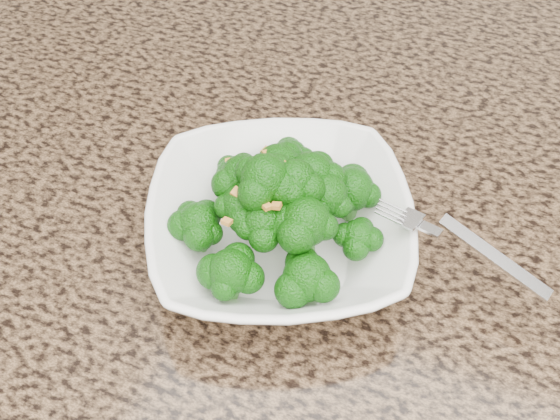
% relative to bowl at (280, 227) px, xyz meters
% --- Properties ---
extents(granite_counter, '(1.64, 1.04, 0.03)m').
position_rel_bowl_xyz_m(granite_counter, '(0.14, 0.09, -0.04)').
color(granite_counter, brown).
rests_on(granite_counter, cabinet).
extents(bowl, '(0.30, 0.30, 0.06)m').
position_rel_bowl_xyz_m(bowl, '(0.00, 0.00, 0.00)').
color(bowl, white).
rests_on(bowl, granite_counter).
extents(broccoli_pile, '(0.20, 0.20, 0.07)m').
position_rel_bowl_xyz_m(broccoli_pile, '(0.00, 0.00, 0.06)').
color(broccoli_pile, '#115509').
rests_on(broccoli_pile, bowl).
extents(garlic_topping, '(0.12, 0.12, 0.01)m').
position_rel_bowl_xyz_m(garlic_topping, '(0.00, 0.00, 0.10)').
color(garlic_topping, gold).
rests_on(garlic_topping, broccoli_pile).
extents(fork, '(0.17, 0.07, 0.01)m').
position_rel_bowl_xyz_m(fork, '(0.12, 0.02, 0.03)').
color(fork, silver).
rests_on(fork, bowl).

